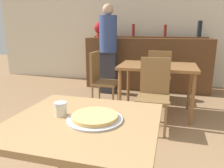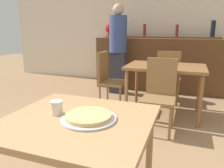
{
  "view_description": "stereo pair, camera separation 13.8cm",
  "coord_description": "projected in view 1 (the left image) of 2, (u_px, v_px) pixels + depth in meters",
  "views": [
    {
      "loc": [
        0.51,
        -1.19,
        1.28
      ],
      "look_at": [
        0.04,
        0.55,
        0.82
      ],
      "focal_mm": 35.0,
      "sensor_mm": 36.0,
      "label": 1
    },
    {
      "loc": [
        0.64,
        -1.14,
        1.28
      ],
      "look_at": [
        0.04,
        0.55,
        0.82
      ],
      "focal_mm": 35.0,
      "sensor_mm": 36.0,
      "label": 2
    }
  ],
  "objects": [
    {
      "name": "dining_table_far",
      "position": [
        157.0,
        71.0,
        3.26
      ],
      "size": [
        1.12,
        0.76,
        0.75
      ],
      "color": "brown",
      "rests_on": "ground_plane"
    },
    {
      "name": "dining_table_near",
      "position": [
        84.0,
        132.0,
        1.4
      ],
      "size": [
        0.93,
        0.86,
        0.72
      ],
      "color": "#A87F51",
      "rests_on": "ground_plane"
    },
    {
      "name": "cheese_shaker",
      "position": [
        61.0,
        109.0,
        1.43
      ],
      "size": [
        0.08,
        0.08,
        0.09
      ],
      "color": "beige",
      "rests_on": "dining_table_near"
    },
    {
      "name": "bar_counter",
      "position": [
        147.0,
        64.0,
        4.72
      ],
      "size": [
        2.6,
        0.56,
        1.09
      ],
      "color": "brown",
      "rests_on": "ground_plane"
    },
    {
      "name": "chair_far_side_back",
      "position": [
        159.0,
        73.0,
        3.8
      ],
      "size": [
        0.4,
        0.4,
        0.92
      ],
      "rotation": [
        0.0,
        0.0,
        3.14
      ],
      "color": "olive",
      "rests_on": "ground_plane"
    },
    {
      "name": "wall_back",
      "position": [
        151.0,
        23.0,
        4.98
      ],
      "size": [
        8.0,
        0.05,
        2.8
      ],
      "color": "silver",
      "rests_on": "ground_plane"
    },
    {
      "name": "pizza_tray",
      "position": [
        95.0,
        118.0,
        1.37
      ],
      "size": [
        0.35,
        0.35,
        0.04
      ],
      "color": "#B7B7BC",
      "rests_on": "dining_table_near"
    },
    {
      "name": "person_standing",
      "position": [
        108.0,
        46.0,
        4.26
      ],
      "size": [
        0.34,
        0.34,
        1.73
      ],
      "color": "#2D2D38",
      "rests_on": "ground_plane"
    },
    {
      "name": "chair_far_side_front",
      "position": [
        154.0,
        90.0,
        2.79
      ],
      "size": [
        0.4,
        0.4,
        0.92
      ],
      "color": "olive",
      "rests_on": "ground_plane"
    },
    {
      "name": "potted_plant",
      "position": [
        100.0,
        29.0,
        4.76
      ],
      "size": [
        0.24,
        0.24,
        0.33
      ],
      "color": "maroon",
      "rests_on": "bar_counter"
    },
    {
      "name": "chair_far_side_left",
      "position": [
        101.0,
        77.0,
        3.53
      ],
      "size": [
        0.4,
        0.4,
        0.92
      ],
      "rotation": [
        0.0,
        0.0,
        1.57
      ],
      "color": "olive",
      "rests_on": "ground_plane"
    },
    {
      "name": "bar_back_shelf",
      "position": [
        150.0,
        35.0,
        4.69
      ],
      "size": [
        2.39,
        0.24,
        0.35
      ],
      "color": "brown",
      "rests_on": "bar_counter"
    }
  ]
}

